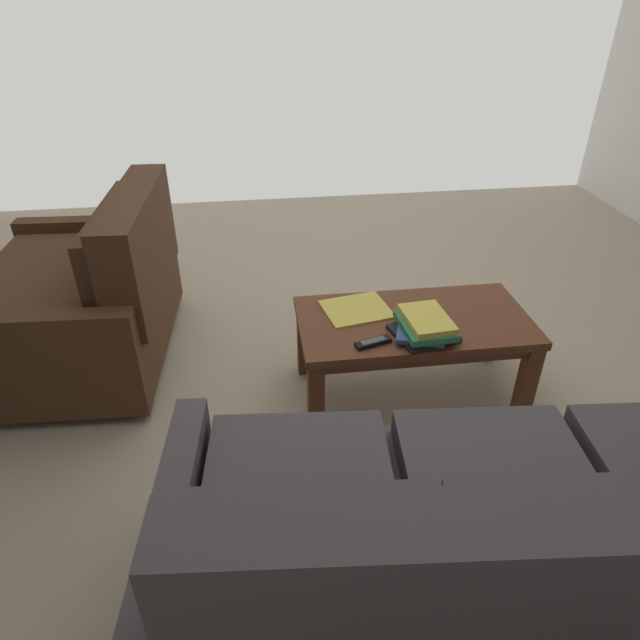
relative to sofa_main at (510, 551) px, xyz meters
The scene contains 7 objects.
ground_plane 1.48m from the sofa_main, 83.14° to the right, with size 5.49×5.17×0.01m, color #B7A88E.
sofa_main is the anchor object (origin of this frame).
loveseat_near 2.27m from the sofa_main, 47.89° to the right, with size 0.95×1.20×0.90m.
coffee_table 1.16m from the sofa_main, 92.04° to the right, with size 1.06×0.55×0.43m.
book_stack 1.03m from the sofa_main, 92.35° to the right, with size 0.30×0.31×0.10m.
tv_remote 1.00m from the sofa_main, 79.01° to the right, with size 0.17×0.09×0.02m.
loose_magazine 1.29m from the sofa_main, 80.71° to the right, with size 0.25×0.30×0.01m, color #E0CC4C.
Camera 1 is at (0.50, 2.33, 1.77)m, focal length 31.24 mm.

